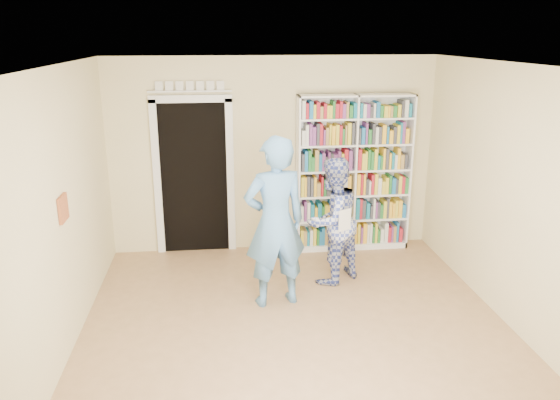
# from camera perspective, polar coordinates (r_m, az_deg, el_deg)

# --- Properties ---
(floor) EXTENTS (5.00, 5.00, 0.00)m
(floor) POSITION_cam_1_polar(r_m,az_deg,el_deg) (5.78, 1.98, -14.03)
(floor) COLOR #987049
(floor) RESTS_ON ground
(ceiling) EXTENTS (5.00, 5.00, 0.00)m
(ceiling) POSITION_cam_1_polar(r_m,az_deg,el_deg) (4.95, 2.31, 13.79)
(ceiling) COLOR white
(ceiling) RESTS_ON wall_back
(wall_back) EXTENTS (4.50, 0.00, 4.50)m
(wall_back) POSITION_cam_1_polar(r_m,az_deg,el_deg) (7.60, -0.72, 4.67)
(wall_back) COLOR beige
(wall_back) RESTS_ON floor
(wall_left) EXTENTS (0.00, 5.00, 5.00)m
(wall_left) POSITION_cam_1_polar(r_m,az_deg,el_deg) (5.36, -22.39, -1.99)
(wall_left) COLOR beige
(wall_left) RESTS_ON floor
(wall_right) EXTENTS (0.00, 5.00, 5.00)m
(wall_right) POSITION_cam_1_polar(r_m,az_deg,el_deg) (5.97, 24.01, -0.32)
(wall_right) COLOR beige
(wall_right) RESTS_ON floor
(bookshelf) EXTENTS (1.60, 0.30, 2.19)m
(bookshelf) POSITION_cam_1_polar(r_m,az_deg,el_deg) (7.70, 7.68, 2.83)
(bookshelf) COLOR white
(bookshelf) RESTS_ON floor
(doorway) EXTENTS (1.10, 0.08, 2.43)m
(doorway) POSITION_cam_1_polar(r_m,az_deg,el_deg) (7.59, -9.00, 3.12)
(doorway) COLOR black
(doorway) RESTS_ON floor
(wall_art) EXTENTS (0.03, 0.25, 0.25)m
(wall_art) POSITION_cam_1_polar(r_m,az_deg,el_deg) (5.53, -21.72, -0.82)
(wall_art) COLOR brown
(wall_art) RESTS_ON wall_left
(man_blue) EXTENTS (0.80, 0.61, 1.95)m
(man_blue) POSITION_cam_1_polar(r_m,az_deg,el_deg) (6.03, -0.52, -2.37)
(man_blue) COLOR #558ABD
(man_blue) RESTS_ON floor
(man_plaid) EXTENTS (0.97, 0.93, 1.58)m
(man_plaid) POSITION_cam_1_polar(r_m,az_deg,el_deg) (6.68, 5.46, -2.19)
(man_plaid) COLOR #33439D
(man_plaid) RESTS_ON floor
(paper_sheet) EXTENTS (0.17, 0.10, 0.26)m
(paper_sheet) POSITION_cam_1_polar(r_m,az_deg,el_deg) (6.43, 6.79, -2.09)
(paper_sheet) COLOR white
(paper_sheet) RESTS_ON man_plaid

